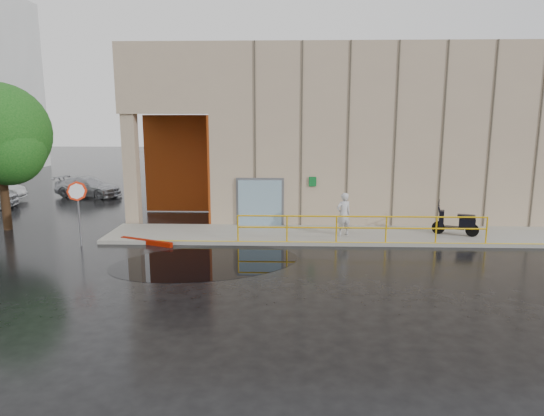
{
  "coord_description": "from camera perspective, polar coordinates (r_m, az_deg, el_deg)",
  "views": [
    {
      "loc": [
        1.43,
        -15.03,
        4.99
      ],
      "look_at": [
        0.83,
        3.0,
        1.49
      ],
      "focal_mm": 32.0,
      "sensor_mm": 36.0,
      "label": 1
    }
  ],
  "objects": [
    {
      "name": "stop_sign",
      "position": [
        19.68,
        -21.9,
        0.99
      ],
      "size": [
        0.61,
        0.51,
        2.52
      ],
      "rotation": [
        0.0,
        0.0,
        0.3
      ],
      "color": "slate",
      "rests_on": "ground"
    },
    {
      "name": "person",
      "position": [
        19.73,
        8.41,
        -0.72
      ],
      "size": [
        0.75,
        0.64,
        1.75
      ],
      "primitive_type": "imported",
      "rotation": [
        0.0,
        0.0,
        3.56
      ],
      "color": "silver",
      "rests_on": "sidewalk"
    },
    {
      "name": "tree_near",
      "position": [
        23.63,
        -29.3,
        7.22
      ],
      "size": [
        4.3,
        4.3,
        6.33
      ],
      "rotation": [
        0.0,
        0.0,
        -0.01
      ],
      "color": "#301F10",
      "rests_on": "ground"
    },
    {
      "name": "red_curb",
      "position": [
        19.57,
        -14.58,
        -3.87
      ],
      "size": [
        2.28,
        1.1,
        0.18
      ],
      "primitive_type": "cube",
      "rotation": [
        0.0,
        0.0,
        -0.4
      ],
      "color": "#831100",
      "rests_on": "ground"
    },
    {
      "name": "guardrail",
      "position": [
        18.9,
        10.45,
        -2.39
      ],
      "size": [
        9.56,
        0.06,
        1.03
      ],
      "color": "#E0AA0B",
      "rests_on": "sidewalk"
    },
    {
      "name": "puddle",
      "position": [
        16.85,
        -7.75,
        -6.34
      ],
      "size": [
        7.37,
        5.77,
        0.01
      ],
      "primitive_type": "cube",
      "rotation": [
        0.0,
        0.0,
        0.31
      ],
      "color": "black",
      "rests_on": "ground"
    },
    {
      "name": "car_c",
      "position": [
        31.79,
        -20.82,
        2.35
      ],
      "size": [
        4.48,
        2.69,
        1.21
      ],
      "primitive_type": "imported",
      "rotation": [
        0.0,
        0.0,
        1.32
      ],
      "color": "#B7B9C0",
      "rests_on": "ground"
    },
    {
      "name": "scooter",
      "position": [
        20.92,
        20.9,
        -0.87
      ],
      "size": [
        1.85,
        1.13,
        1.4
      ],
      "rotation": [
        0.0,
        0.0,
        -0.33
      ],
      "color": "black",
      "rests_on": "sidewalk"
    },
    {
      "name": "building",
      "position": [
        26.28,
        10.07,
        9.11
      ],
      "size": [
        20.0,
        10.17,
        8.0
      ],
      "color": "tan",
      "rests_on": "ground"
    },
    {
      "name": "ground",
      "position": [
        15.9,
        -3.37,
        -7.33
      ],
      "size": [
        120.0,
        120.0,
        0.0
      ],
      "primitive_type": "plane",
      "color": "black",
      "rests_on": "ground"
    },
    {
      "name": "sidewalk",
      "position": [
        20.3,
        9.14,
        -3.17
      ],
      "size": [
        20.0,
        3.0,
        0.15
      ],
      "primitive_type": "cube",
      "color": "#99968B",
      "rests_on": "ground"
    }
  ]
}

